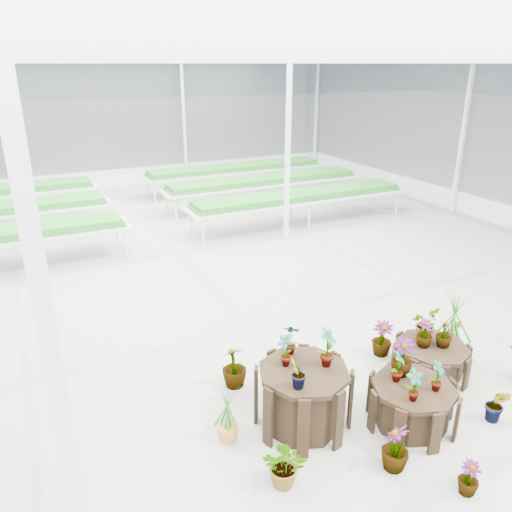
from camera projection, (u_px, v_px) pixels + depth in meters
name	position (u px, v px, depth m)	size (l,w,h in m)	color
ground_plane	(246.00, 337.00, 8.21)	(24.00, 24.00, 0.00)	gray
greenhouse_shell	(245.00, 204.00, 7.39)	(18.00, 24.00, 4.50)	white
steel_frame	(245.00, 204.00, 7.39)	(18.00, 24.00, 4.50)	silver
nursery_benches	(138.00, 207.00, 14.08)	(16.00, 7.00, 0.84)	silver
plinth_tall	(303.00, 397.00, 6.09)	(1.15, 1.15, 0.79)	black
plinth_mid	(412.00, 405.00, 6.12)	(1.06, 1.06, 0.56)	black
plinth_low	(431.00, 360.00, 7.14)	(1.05, 1.05, 0.47)	black
nursery_plants	(389.00, 365.00, 6.57)	(4.69, 3.11, 1.32)	#257522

